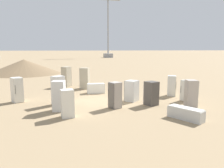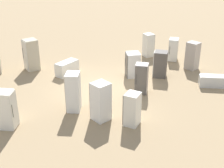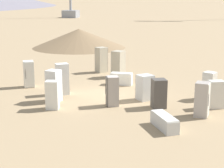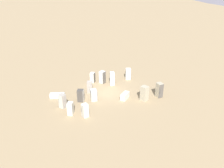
# 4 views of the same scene
# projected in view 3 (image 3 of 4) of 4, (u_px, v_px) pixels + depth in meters

# --- Properties ---
(ground_plane) EXTENTS (1000.00, 1000.00, 0.00)m
(ground_plane) POSITION_uv_depth(u_px,v_px,m) (108.00, 95.00, 21.80)
(ground_plane) COLOR #9E8460
(dirt_mound) EXTENTS (10.23, 10.23, 2.05)m
(dirt_mound) POSITION_uv_depth(u_px,v_px,m) (79.00, 38.00, 41.11)
(dirt_mound) COLOR #7F6647
(dirt_mound) RESTS_ON ground_plane
(discarded_fridge_0) EXTENTS (0.92, 0.79, 1.43)m
(discarded_fridge_0) POSITION_uv_depth(u_px,v_px,m) (216.00, 94.00, 19.11)
(discarded_fridge_0) COLOR beige
(discarded_fridge_0) RESTS_ON ground_plane
(discarded_fridge_1) EXTENTS (1.43, 0.69, 0.78)m
(discarded_fridge_1) POSITION_uv_depth(u_px,v_px,m) (121.00, 79.00, 24.17)
(discarded_fridge_1) COLOR silver
(discarded_fridge_1) RESTS_ON ground_plane
(discarded_fridge_2) EXTENTS (0.91, 0.88, 1.83)m
(discarded_fridge_2) POSITION_uv_depth(u_px,v_px,m) (62.00, 79.00, 21.70)
(discarded_fridge_2) COLOR white
(discarded_fridge_2) RESTS_ON ground_plane
(discarded_fridge_3) EXTENTS (0.80, 0.84, 1.74)m
(discarded_fridge_3) POSITION_uv_depth(u_px,v_px,m) (54.00, 86.00, 20.27)
(discarded_fridge_3) COLOR white
(discarded_fridge_3) RESTS_ON ground_plane
(discarded_fridge_4) EXTENTS (1.37, 1.87, 0.61)m
(discarded_fridge_4) POSITION_uv_depth(u_px,v_px,m) (164.00, 122.00, 16.23)
(discarded_fridge_4) COLOR silver
(discarded_fridge_4) RESTS_ON ground_plane
(discarded_fridge_5) EXTENTS (0.75, 0.77, 1.67)m
(discarded_fridge_5) POSITION_uv_depth(u_px,v_px,m) (202.00, 100.00, 17.73)
(discarded_fridge_5) COLOR #A89E93
(discarded_fridge_5) RESTS_ON ground_plane
(discarded_fridge_6) EXTENTS (0.99, 0.99, 1.86)m
(discarded_fridge_6) POSITION_uv_depth(u_px,v_px,m) (118.00, 64.00, 26.31)
(discarded_fridge_6) COLOR #B2A88E
(discarded_fridge_6) RESTS_ON ground_plane
(discarded_fridge_7) EXTENTS (0.80, 0.79, 1.57)m
(discarded_fridge_7) POSITION_uv_depth(u_px,v_px,m) (112.00, 91.00, 19.50)
(discarded_fridge_7) COLOR #A89E93
(discarded_fridge_7) RESTS_ON ground_plane
(discarded_fridge_8) EXTENTS (0.98, 1.00, 1.88)m
(discarded_fridge_8) POSITION_uv_depth(u_px,v_px,m) (101.00, 60.00, 27.97)
(discarded_fridge_8) COLOR #B2A88E
(discarded_fridge_8) RESTS_ON ground_plane
(discarded_fridge_9) EXTENTS (0.89, 0.92, 1.66)m
(discarded_fridge_9) POSITION_uv_depth(u_px,v_px,m) (29.00, 74.00, 23.49)
(discarded_fridge_9) COLOR silver
(discarded_fridge_9) RESTS_ON ground_plane
(discarded_fridge_10) EXTENTS (1.08, 1.08, 1.41)m
(discarded_fridge_10) POSITION_uv_depth(u_px,v_px,m) (145.00, 87.00, 20.60)
(discarded_fridge_10) COLOR silver
(discarded_fridge_10) RESTS_ON ground_plane
(discarded_fridge_11) EXTENTS (0.89, 0.94, 1.50)m
(discarded_fridge_11) POSITION_uv_depth(u_px,v_px,m) (159.00, 93.00, 19.19)
(discarded_fridge_11) COLOR #4C4742
(discarded_fridge_11) RESTS_ON ground_plane
(discarded_fridge_12) EXTENTS (0.82, 0.81, 1.54)m
(discarded_fridge_12) POSITION_uv_depth(u_px,v_px,m) (209.00, 86.00, 20.74)
(discarded_fridge_12) COLOR silver
(discarded_fridge_12) RESTS_ON ground_plane
(discarded_fridge_13) EXTENTS (0.71, 0.69, 1.46)m
(discarded_fridge_13) POSITION_uv_depth(u_px,v_px,m) (53.00, 95.00, 18.95)
(discarded_fridge_13) COLOR silver
(discarded_fridge_13) RESTS_ON ground_plane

